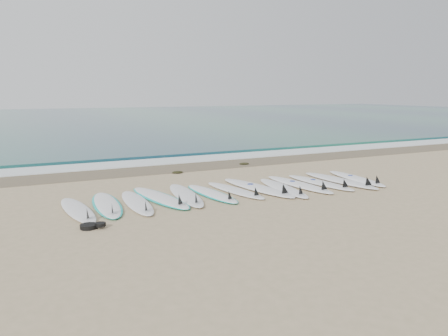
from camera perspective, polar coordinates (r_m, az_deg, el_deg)
name	(u,v)px	position (r m, az deg, el deg)	size (l,w,h in m)	color
ground	(236,193)	(11.07, 1.53, -3.25)	(120.00, 120.00, 0.00)	tan
ocean	(72,119)	(42.43, -19.23, 6.02)	(120.00, 55.00, 0.03)	#1E5654
wet_sand_band	(180,168)	(14.75, -5.82, 0.06)	(120.00, 1.80, 0.01)	brown
foam_band	(166,161)	(16.06, -7.54, 0.89)	(120.00, 1.40, 0.04)	silver
wave_crest	(154,155)	(17.47, -9.10, 1.68)	(120.00, 1.00, 0.10)	#1E5654
surfboard_0	(78,210)	(9.78, -18.51, -5.23)	(0.71, 2.44, 0.31)	white
surfboard_1	(107,205)	(10.09, -15.03, -4.63)	(0.76, 2.52, 0.31)	white
surfboard_2	(137,203)	(10.08, -11.25, -4.45)	(0.62, 2.47, 0.31)	white
surfboard_3	(161,198)	(10.47, -8.29, -3.85)	(1.06, 2.72, 0.34)	white
surfboard_4	(186,195)	(10.62, -4.94, -3.54)	(0.84, 2.65, 0.33)	white
surfboard_5	(212,194)	(10.79, -1.56, -3.36)	(0.77, 2.37, 0.30)	white
surfboard_6	(236,190)	(11.10, 1.59, -2.93)	(0.86, 2.40, 0.30)	white
surfboard_7	(259,188)	(11.40, 4.58, -2.57)	(1.03, 2.88, 0.36)	white
surfboard_8	(284,188)	(11.46, 7.82, -2.60)	(0.78, 2.56, 0.32)	white
surfboard_9	(300,184)	(11.95, 9.93, -2.12)	(0.76, 2.68, 0.34)	white
surfboard_10	(321,183)	(12.32, 12.57, -1.87)	(0.79, 2.55, 0.32)	white
surfboard_11	(341,180)	(12.72, 15.08, -1.57)	(0.81, 2.79, 0.35)	white
surfboard_12	(357,178)	(13.17, 17.00, -1.30)	(0.77, 2.57, 0.32)	white
seaweed_near	(177,172)	(13.76, -6.10, -0.54)	(0.35, 0.27, 0.07)	black
seaweed_far	(244,164)	(15.30, 2.65, 0.57)	(0.36, 0.28, 0.07)	black
leash_coil	(91,226)	(8.60, -16.94, -7.25)	(0.46, 0.36, 0.11)	black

